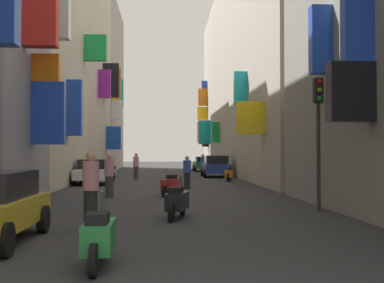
% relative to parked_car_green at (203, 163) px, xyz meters
% --- Properties ---
extents(ground_plane, '(140.00, 140.00, 0.00)m').
position_rel_parked_car_green_xyz_m(ground_plane, '(-3.74, -15.26, -0.74)').
color(ground_plane, '#2D2D30').
extents(building_left_mid_b, '(7.38, 11.03, 16.48)m').
position_rel_parked_car_green_xyz_m(building_left_mid_b, '(-11.74, -20.73, 7.50)').
color(building_left_mid_b, '#BCB29E').
rests_on(building_left_mid_b, ground).
extents(building_left_mid_c, '(7.35, 14.46, 17.28)m').
position_rel_parked_car_green_xyz_m(building_left_mid_c, '(-11.73, -7.97, 7.89)').
color(building_left_mid_c, '#B2A899').
rests_on(building_left_mid_c, ground).
extents(building_left_far, '(7.02, 15.49, 17.72)m').
position_rel_parked_car_green_xyz_m(building_left_far, '(-11.74, 6.99, 8.12)').
color(building_left_far, gray).
rests_on(building_left_far, ground).
extents(building_right_mid_c, '(7.40, 34.61, 17.10)m').
position_rel_parked_car_green_xyz_m(building_right_mid_c, '(4.25, -9.33, 7.81)').
color(building_right_mid_c, '#B2A899').
rests_on(building_right_mid_c, ground).
extents(building_right_far, '(7.25, 6.77, 16.81)m').
position_rel_parked_car_green_xyz_m(building_right_far, '(4.23, 11.34, 7.65)').
color(building_right_far, '#B2A899').
rests_on(building_right_far, ground).
extents(parked_car_green, '(1.90, 4.43, 1.39)m').
position_rel_parked_car_green_xyz_m(parked_car_green, '(0.00, 0.00, 0.00)').
color(parked_car_green, '#236638').
rests_on(parked_car_green, ground).
extents(parked_car_blue, '(1.96, 4.21, 1.55)m').
position_rel_parked_car_green_xyz_m(parked_car_blue, '(-0.02, -11.54, 0.07)').
color(parked_car_blue, navy).
rests_on(parked_car_blue, ground).
extents(parked_car_white, '(1.94, 4.02, 1.39)m').
position_rel_parked_car_green_xyz_m(parked_car_white, '(-7.71, -19.69, -0.01)').
color(parked_car_white, white).
rests_on(parked_car_white, ground).
extents(scooter_green, '(0.45, 1.88, 1.13)m').
position_rel_parked_car_green_xyz_m(scooter_green, '(-4.83, -40.71, -0.28)').
color(scooter_green, '#287F3D').
rests_on(scooter_green, ground).
extents(scooter_red, '(0.78, 1.81, 1.13)m').
position_rel_parked_car_green_xyz_m(scooter_red, '(-3.56, -27.80, -0.28)').
color(scooter_red, red).
rests_on(scooter_red, ground).
extents(scooter_black, '(0.70, 1.96, 1.13)m').
position_rel_parked_car_green_xyz_m(scooter_black, '(-3.47, -34.99, -0.28)').
color(scooter_black, black).
rests_on(scooter_black, ground).
extents(scooter_silver, '(0.67, 1.93, 1.13)m').
position_rel_parked_car_green_xyz_m(scooter_silver, '(-7.23, -13.98, -0.28)').
color(scooter_silver, '#ADADB2').
rests_on(scooter_silver, ground).
extents(scooter_orange, '(0.69, 1.94, 1.13)m').
position_rel_parked_car_green_xyz_m(scooter_orange, '(0.22, -17.15, -0.28)').
color(scooter_orange, orange).
rests_on(scooter_orange, ground).
extents(pedestrian_crossing, '(0.53, 0.53, 1.74)m').
position_rel_parked_car_green_xyz_m(pedestrian_crossing, '(-5.63, -14.67, 0.13)').
color(pedestrian_crossing, '#353535').
rests_on(pedestrian_crossing, ground).
extents(pedestrian_near_left, '(0.54, 0.54, 1.61)m').
position_rel_parked_car_green_xyz_m(pedestrian_near_left, '(-2.68, -23.81, 0.06)').
color(pedestrian_near_left, black).
rests_on(pedestrian_near_left, ground).
extents(pedestrian_near_right, '(0.50, 0.50, 1.74)m').
position_rel_parked_car_green_xyz_m(pedestrian_near_right, '(-5.94, -28.59, 0.13)').
color(pedestrian_near_right, '#373737').
rests_on(pedestrian_near_right, ground).
extents(pedestrian_mid_street, '(0.43, 0.43, 1.80)m').
position_rel_parked_car_green_xyz_m(pedestrian_mid_street, '(-5.54, -36.59, 0.16)').
color(pedestrian_mid_street, '#252525').
rests_on(pedestrian_mid_street, ground).
extents(pedestrian_far_away, '(0.43, 0.43, 1.66)m').
position_rel_parked_car_green_xyz_m(pedestrian_far_away, '(-0.74, -8.59, 0.09)').
color(pedestrian_far_away, '#313131').
rests_on(pedestrian_far_away, ground).
extents(traffic_light_near_corner, '(0.26, 0.34, 4.01)m').
position_rel_parked_car_green_xyz_m(traffic_light_near_corner, '(0.83, -33.49, 2.01)').
color(traffic_light_near_corner, '#2D2D2D').
rests_on(traffic_light_near_corner, ground).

